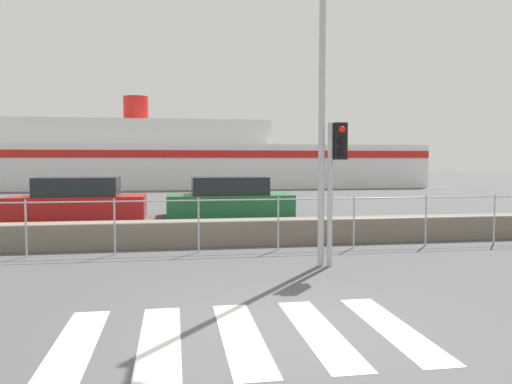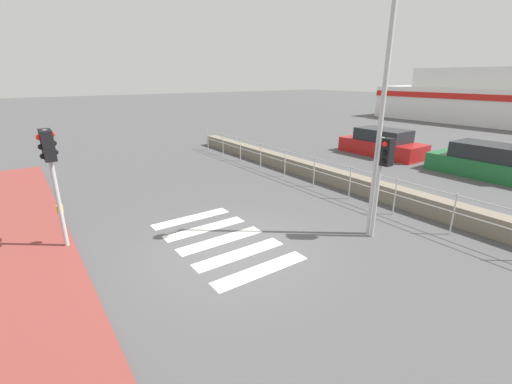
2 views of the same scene
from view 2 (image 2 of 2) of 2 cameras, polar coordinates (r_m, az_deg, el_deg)
ground_plane at (r=8.63m, az=-3.63°, el=-9.66°), size 160.00×160.00×0.00m
sidewalk_brick at (r=7.64m, az=-31.98°, el=-16.33°), size 24.00×1.80×0.12m
crosswalk at (r=9.13m, az=-5.86°, el=-7.99°), size 4.05×2.40×0.01m
seawall at (r=12.59m, az=20.87°, el=-0.12°), size 25.35×0.55×0.59m
harbor_fence at (r=11.75m, az=18.71°, el=1.29°), size 22.86×0.04×1.18m
traffic_light_near at (r=9.12m, az=-31.09°, el=4.82°), size 0.58×0.41×2.97m
traffic_light_far at (r=9.11m, az=20.44°, el=4.03°), size 0.34×0.32×2.68m
streetlamp at (r=8.93m, az=19.97°, el=15.69°), size 0.32×0.99×6.14m
parked_car_red at (r=20.08m, az=20.25°, el=7.54°), size 4.50×1.86×1.42m
parked_car_green at (r=17.72m, az=34.11°, el=4.08°), size 4.47×1.87×1.40m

